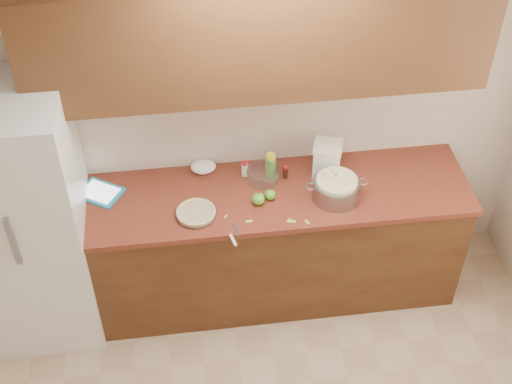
{
  "coord_description": "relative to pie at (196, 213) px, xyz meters",
  "views": [
    {
      "loc": [
        -0.46,
        -1.76,
        3.95
      ],
      "look_at": [
        -0.04,
        1.43,
        0.98
      ],
      "focal_mm": 50.0,
      "sensor_mm": 36.0,
      "label": 1
    }
  ],
  "objects": [
    {
      "name": "paper_towel",
      "position": [
        0.08,
        0.41,
        0.01
      ],
      "size": [
        0.2,
        0.19,
        0.07
      ],
      "primitive_type": "ellipsoid",
      "rotation": [
        0.0,
        0.0,
        -0.42
      ],
      "color": "white",
      "rests_on": "counter_run"
    },
    {
      "name": "peel_e",
      "position": [
        0.18,
        -0.03,
        -0.02
      ],
      "size": [
        0.03,
        0.03,
        0.0
      ],
      "primitive_type": "cube",
      "rotation": [
        0.0,
        0.0,
        1.02
      ],
      "color": "#A3C861",
      "rests_on": "counter_run"
    },
    {
      "name": "cinnamon_shaker",
      "position": [
        0.34,
        0.33,
        0.03
      ],
      "size": [
        0.04,
        0.04,
        0.11
      ],
      "rotation": [
        0.0,
        0.0,
        -0.19
      ],
      "color": "beige",
      "rests_on": "counter_run"
    },
    {
      "name": "apple_left",
      "position": [
        0.39,
        0.05,
        0.02
      ],
      "size": [
        0.08,
        0.08,
        0.09
      ],
      "color": "#51A025",
      "rests_on": "counter_run"
    },
    {
      "name": "paring_knife",
      "position": [
        0.2,
        -0.23,
        -0.01
      ],
      "size": [
        0.07,
        0.19,
        0.02
      ],
      "rotation": [
        0.0,
        0.0,
        0.26
      ],
      "color": "gray",
      "rests_on": "counter_run"
    },
    {
      "name": "mixing_bowl",
      "position": [
        0.45,
        0.27,
        0.02
      ],
      "size": [
        0.22,
        0.22,
        0.08
      ],
      "rotation": [
        0.0,
        0.0,
        -0.33
      ],
      "color": "silver",
      "rests_on": "counter_run"
    },
    {
      "name": "vanilla_bottle",
      "position": [
        0.59,
        0.27,
        0.02
      ],
      "size": [
        0.03,
        0.03,
        0.09
      ],
      "rotation": [
        0.0,
        0.0,
        -0.07
      ],
      "color": "black",
      "rests_on": "counter_run"
    },
    {
      "name": "pie",
      "position": [
        0.0,
        0.0,
        0.0
      ],
      "size": [
        0.25,
        0.25,
        0.04
      ],
      "rotation": [
        0.0,
        0.0,
        0.07
      ],
      "color": "silver",
      "rests_on": "counter_run"
    },
    {
      "name": "upper_cabinets",
      "position": [
        0.42,
        0.3,
        1.01
      ],
      "size": [
        2.6,
        0.34,
        0.7
      ],
      "primitive_type": "cube",
      "color": "#522E19",
      "rests_on": "room_shell"
    },
    {
      "name": "peel_a",
      "position": [
        0.55,
        -0.11,
        -0.02
      ],
      "size": [
        0.03,
        0.03,
        0.0
      ],
      "primitive_type": "cube",
      "rotation": [
        0.0,
        0.0,
        -2.4
      ],
      "color": "#A3C861",
      "rests_on": "counter_run"
    },
    {
      "name": "lemon_bottle",
      "position": [
        0.5,
        0.3,
        0.07
      ],
      "size": [
        0.07,
        0.07,
        0.18
      ],
      "rotation": [
        0.0,
        0.0,
        -0.11
      ],
      "color": "#4C8C38",
      "rests_on": "counter_run"
    },
    {
      "name": "flour_canister",
      "position": [
        0.86,
        0.29,
        0.09
      ],
      "size": [
        0.22,
        0.22,
        0.22
      ],
      "rotation": [
        0.0,
        0.0,
        -0.3
      ],
      "color": "white",
      "rests_on": "counter_run"
    },
    {
      "name": "colander",
      "position": [
        0.87,
        0.05,
        0.05
      ],
      "size": [
        0.39,
        0.29,
        0.15
      ],
      "rotation": [
        0.0,
        0.0,
        0.29
      ],
      "color": "gray",
      "rests_on": "counter_run"
    },
    {
      "name": "peel_c",
      "position": [
        0.66,
        -0.14,
        -0.02
      ],
      "size": [
        0.03,
        0.04,
        0.0
      ],
      "primitive_type": "cube",
      "rotation": [
        0.0,
        0.0,
        -1.07
      ],
      "color": "#A3C861",
      "rests_on": "counter_run"
    },
    {
      "name": "fridge",
      "position": [
        -1.02,
        0.11,
        -0.04
      ],
      "size": [
        0.7,
        0.7,
        1.8
      ],
      "primitive_type": "cube",
      "color": "white",
      "rests_on": "ground"
    },
    {
      "name": "apple_center",
      "position": [
        0.47,
        0.09,
        0.01
      ],
      "size": [
        0.07,
        0.07,
        0.08
      ],
      "color": "#51A025",
      "rests_on": "counter_run"
    },
    {
      "name": "peel_b",
      "position": [
        0.31,
        -0.09,
        -0.02
      ],
      "size": [
        0.04,
        0.02,
        0.0
      ],
      "primitive_type": "cube",
      "rotation": [
        0.0,
        0.0,
        0.06
      ],
      "color": "#A3C861",
      "rests_on": "counter_run"
    },
    {
      "name": "counter_run",
      "position": [
        0.42,
        0.15,
        -0.48
      ],
      "size": [
        2.64,
        0.68,
        0.92
      ],
      "color": "#553218",
      "rests_on": "ground"
    },
    {
      "name": "tablet",
      "position": [
        -0.58,
        0.27,
        -0.01
      ],
      "size": [
        0.33,
        0.31,
        0.02
      ],
      "rotation": [
        0.0,
        0.0,
        -0.58
      ],
      "color": "teal",
      "rests_on": "counter_run"
    },
    {
      "name": "peel_d",
      "position": [
        0.57,
        -0.13,
        -0.02
      ],
      "size": [
        0.05,
        0.02,
        0.0
      ],
      "primitive_type": "cube",
      "rotation": [
        0.0,
        0.0,
        -0.16
      ],
      "color": "#A3C861",
      "rests_on": "counter_run"
    },
    {
      "name": "room_shell",
      "position": [
        0.42,
        -1.33,
        0.36
      ],
      "size": [
        3.6,
        3.6,
        3.6
      ],
      "color": "tan",
      "rests_on": "ground"
    }
  ]
}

